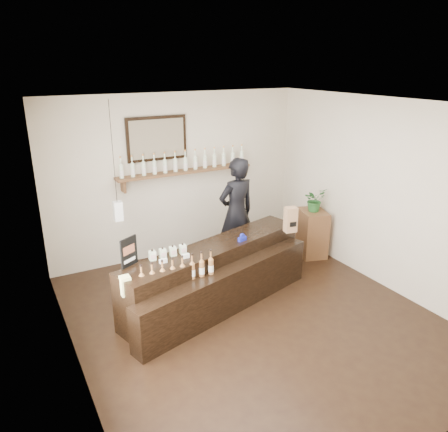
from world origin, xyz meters
The scene contains 10 objects.
ground centered at (0.00, 0.00, 0.00)m, with size 5.00×5.00×0.00m, color black.
room_shell centered at (0.00, 0.00, 1.70)m, with size 5.00×5.00×5.00m.
back_wall_decor centered at (-0.14, 2.37, 1.75)m, with size 2.66×0.96×1.69m.
counter centered at (-0.22, 0.59, 0.40)m, with size 3.04×1.60×0.99m.
promo_sign centered at (-1.45, 0.63, 1.03)m, with size 0.25×0.15×0.38m.
paper_bag centered at (1.02, 0.61, 1.03)m, with size 0.20×0.16×0.38m.
tape_dispenser centered at (0.20, 0.65, 0.88)m, with size 0.14×0.08×0.11m.
side_cabinet centered at (2.00, 1.25, 0.41)m, with size 0.56×0.66×0.82m.
potted_plant centered at (2.00, 1.25, 1.02)m, with size 0.37×0.32×0.41m, color #255C26.
shopkeeper centered at (0.63, 1.55, 1.04)m, with size 0.76×0.50×2.08m, color black.
Camera 1 is at (-2.77, -4.29, 3.27)m, focal length 35.00 mm.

